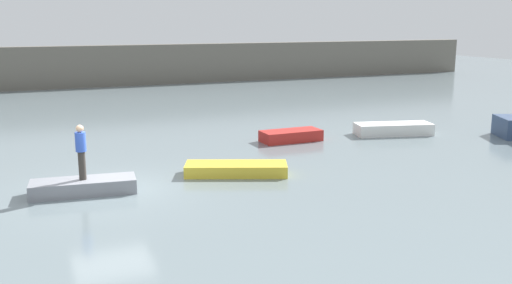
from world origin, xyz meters
TOP-DOWN VIEW (x-y plane):
  - ground_plane at (0.00, 0.00)m, footprint 120.00×120.00m
  - embankment_wall at (0.00, 29.51)m, footprint 80.00×1.20m
  - rowboat_grey at (-0.76, 0.08)m, footprint 3.27×1.45m
  - rowboat_yellow at (4.38, 0.26)m, footprint 3.69×2.43m
  - rowboat_red at (8.64, 4.51)m, footprint 2.69×1.16m
  - rowboat_white at (13.70, 3.92)m, footprint 3.75×2.08m
  - person_blue_shirt at (-0.76, 0.08)m, footprint 0.32×0.32m

SIDE VIEW (x-z plane):
  - ground_plane at x=0.00m, z-range 0.00..0.00m
  - rowboat_yellow at x=4.38m, z-range 0.00..0.40m
  - rowboat_grey at x=-0.76m, z-range 0.00..0.45m
  - rowboat_red at x=8.64m, z-range 0.00..0.49m
  - rowboat_white at x=13.70m, z-range 0.00..0.54m
  - person_blue_shirt at x=-0.76m, z-range 0.55..2.26m
  - embankment_wall at x=0.00m, z-range 0.00..3.28m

